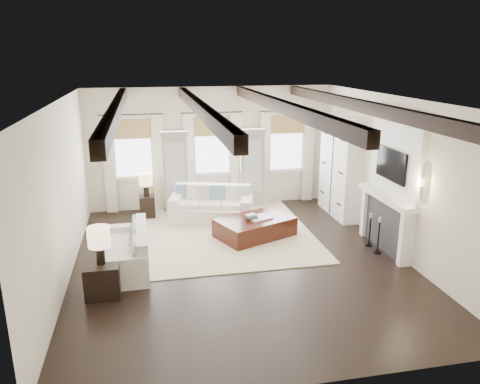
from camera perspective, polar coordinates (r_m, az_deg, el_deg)
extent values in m
plane|color=black|center=(9.48, 0.03, -8.47)|extent=(7.50, 7.50, 0.00)
cube|color=#EEE4CA|center=(12.53, -3.44, 5.41)|extent=(6.50, 0.04, 3.20)
cube|color=#EEE4CA|center=(5.53, 7.99, -9.41)|extent=(6.50, 0.04, 3.20)
cube|color=#EEE4CA|center=(8.89, -20.95, -0.30)|extent=(0.04, 7.50, 3.20)
cube|color=#EEE4CA|center=(10.07, 18.47, 1.84)|extent=(0.04, 7.50, 3.20)
cube|color=white|center=(8.64, 0.04, 11.17)|extent=(6.50, 7.50, 0.04)
cube|color=black|center=(8.48, -14.89, 9.72)|extent=(0.16, 7.40, 0.22)
cube|color=black|center=(8.53, -4.98, 10.23)|extent=(0.16, 7.40, 0.22)
cube|color=black|center=(8.83, 4.89, 10.44)|extent=(0.16, 7.40, 0.22)
cube|color=black|center=(9.34, 13.60, 10.38)|extent=(0.16, 7.40, 0.22)
cube|color=white|center=(12.37, -12.89, 5.12)|extent=(0.90, 0.03, 1.45)
cube|color=#AA844B|center=(12.22, -13.06, 7.50)|extent=(0.94, 0.04, 0.50)
cube|color=white|center=(12.38, -15.66, 3.13)|extent=(0.28, 0.08, 2.50)
cube|color=white|center=(12.35, -9.91, 3.46)|extent=(0.28, 0.08, 2.50)
cylinder|color=black|center=(12.12, -13.17, 9.19)|extent=(1.60, 0.02, 0.02)
cube|color=white|center=(12.49, -3.42, 5.61)|extent=(0.90, 0.03, 1.45)
cube|color=#AA844B|center=(12.34, -3.42, 7.97)|extent=(0.94, 0.04, 0.50)
cube|color=white|center=(12.40, -6.16, 3.67)|extent=(0.28, 0.08, 2.50)
cube|color=white|center=(12.57, -0.52, 3.94)|extent=(0.28, 0.08, 2.50)
cylinder|color=black|center=(12.24, -3.42, 9.65)|extent=(1.60, 0.02, 0.02)
cube|color=white|center=(12.93, 5.65, 5.93)|extent=(0.90, 0.03, 1.45)
cube|color=#AA844B|center=(12.79, 5.80, 8.22)|extent=(0.94, 0.04, 0.50)
cube|color=white|center=(12.75, 3.06, 4.09)|extent=(0.28, 0.08, 2.50)
cube|color=white|center=(13.11, 8.33, 4.29)|extent=(0.28, 0.08, 2.50)
cylinder|color=black|center=(12.70, 5.92, 9.84)|extent=(1.60, 0.02, 0.02)
cube|color=#A09B8B|center=(12.34, -7.96, 2.25)|extent=(0.64, 0.38, 2.00)
cube|color=#B2B7BA|center=(12.11, -7.92, 2.72)|extent=(0.48, 0.02, 1.40)
cube|color=#A09B8B|center=(12.13, -8.15, 7.11)|extent=(0.70, 0.42, 0.12)
cube|color=#A09B8B|center=(12.63, 1.37, 2.73)|extent=(0.64, 0.38, 2.00)
cube|color=#B2B7BA|center=(12.40, 1.58, 3.19)|extent=(0.48, 0.02, 1.40)
cube|color=#A09B8B|center=(12.42, 1.40, 7.49)|extent=(0.70, 0.42, 0.12)
cube|color=#272729|center=(10.33, 17.51, -3.82)|extent=(0.18, 1.50, 1.10)
cube|color=black|center=(10.37, 17.29, -4.61)|extent=(0.10, 0.90, 0.70)
cube|color=white|center=(9.66, 19.62, -5.46)|extent=(0.26, 0.14, 1.10)
cube|color=white|center=(10.99, 15.30, -2.41)|extent=(0.26, 0.14, 1.10)
cube|color=white|center=(10.11, 17.45, -0.61)|extent=(0.32, 1.90, 0.12)
cube|color=white|center=(9.94, 18.47, 4.61)|extent=(0.10, 1.90, 1.80)
cube|color=black|center=(9.96, 18.00, 3.20)|extent=(0.07, 1.10, 0.64)
cylinder|color=#FFD899|center=(9.12, 21.22, 1.07)|extent=(0.10, 0.10, 0.14)
cube|color=silver|center=(12.10, 12.04, 2.98)|extent=(0.40, 1.70, 2.50)
cube|color=black|center=(12.02, 11.12, 2.94)|extent=(0.01, 0.02, 2.40)
cube|color=beige|center=(10.93, -1.80, -4.93)|extent=(3.89, 4.27, 0.02)
cube|color=white|center=(11.65, -3.51, -2.64)|extent=(2.18, 1.44, 0.38)
cube|color=white|center=(11.85, -3.31, -0.12)|extent=(1.89, 0.74, 0.48)
cube|color=white|center=(11.70, -7.80, -1.04)|extent=(0.48, 0.90, 0.25)
cube|color=white|center=(11.46, 0.82, -1.27)|extent=(0.48, 0.90, 0.25)
cube|color=white|center=(11.61, -6.28, -1.42)|extent=(0.67, 0.70, 0.13)
cube|color=white|center=(11.52, -3.57, -1.50)|extent=(0.67, 0.70, 0.13)
cube|color=white|center=(11.46, -0.82, -1.57)|extent=(0.67, 0.70, 0.13)
cube|color=#5E869E|center=(11.80, -6.87, -0.13)|extent=(0.44, 0.31, 0.42)
cube|color=silver|center=(11.75, -5.50, -0.16)|extent=(0.44, 0.31, 0.42)
cube|color=beige|center=(11.70, -4.12, -0.19)|extent=(0.44, 0.31, 0.42)
cube|color=#5E869E|center=(11.66, -2.73, -0.23)|extent=(0.44, 0.31, 0.42)
cube|color=silver|center=(11.63, -1.32, -0.26)|extent=(0.44, 0.31, 0.42)
cube|color=beige|center=(11.61, 0.08, -0.30)|extent=(0.44, 0.31, 0.42)
cube|color=white|center=(9.39, -13.72, -8.02)|extent=(0.87, 1.89, 0.36)
cube|color=white|center=(9.23, -11.86, -5.63)|extent=(0.22, 1.79, 0.45)
cube|color=white|center=(10.04, -13.77, -4.57)|extent=(0.81, 0.24, 0.23)
cube|color=white|center=(8.52, -13.94, -8.48)|extent=(0.81, 0.24, 0.23)
cube|color=white|center=(9.78, -14.04, -5.50)|extent=(0.54, 0.51, 0.13)
cube|color=white|center=(9.30, -14.10, -6.68)|extent=(0.54, 0.51, 0.13)
cube|color=white|center=(8.82, -14.17, -7.99)|extent=(0.54, 0.51, 0.13)
cube|color=#5E869E|center=(9.85, -12.82, -4.09)|extent=(0.20, 0.38, 0.39)
cube|color=silver|center=(9.60, -12.82, -4.64)|extent=(0.20, 0.38, 0.39)
cube|color=beige|center=(9.35, -12.82, -5.23)|extent=(0.20, 0.38, 0.39)
cube|color=#5E869E|center=(9.10, -12.82, -5.84)|extent=(0.20, 0.38, 0.39)
cube|color=silver|center=(8.85, -12.82, -6.49)|extent=(0.20, 0.38, 0.39)
cube|color=beige|center=(8.60, -12.82, -7.18)|extent=(0.20, 0.38, 0.39)
cube|color=black|center=(10.64, 1.82, -4.34)|extent=(1.93, 1.60, 0.44)
cube|color=white|center=(10.55, 2.35, -3.16)|extent=(0.61, 0.55, 0.04)
cube|color=#262628|center=(10.45, 1.35, -3.11)|extent=(0.32, 0.29, 0.04)
cube|color=beige|center=(10.50, 1.35, -2.81)|extent=(0.27, 0.24, 0.03)
cube|color=black|center=(8.49, -16.39, -10.15)|extent=(0.58, 0.58, 0.58)
cylinder|color=black|center=(8.30, -16.64, -7.36)|extent=(0.15, 0.15, 0.32)
cylinder|color=#F9D89E|center=(8.18, -16.83, -5.26)|extent=(0.38, 0.38, 0.34)
cube|color=black|center=(12.08, -11.22, -1.77)|extent=(0.38, 0.38, 0.57)
cylinder|color=black|center=(11.96, -11.34, 0.16)|extent=(0.13, 0.13, 0.28)
cylinder|color=#F9D89E|center=(11.88, -11.41, 1.52)|extent=(0.34, 0.34, 0.30)
cylinder|color=black|center=(10.28, 16.37, -7.06)|extent=(0.16, 0.16, 0.02)
cylinder|color=black|center=(10.16, 16.53, -5.30)|extent=(0.03, 0.03, 0.70)
cylinder|color=beige|center=(10.02, 16.71, -3.23)|extent=(0.06, 0.06, 0.10)
cylinder|color=black|center=(10.59, 15.42, -6.27)|extent=(0.15, 0.15, 0.02)
cylinder|color=black|center=(10.48, 15.55, -4.67)|extent=(0.03, 0.03, 0.65)
cylinder|color=beige|center=(10.36, 15.71, -2.79)|extent=(0.06, 0.06, 0.09)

